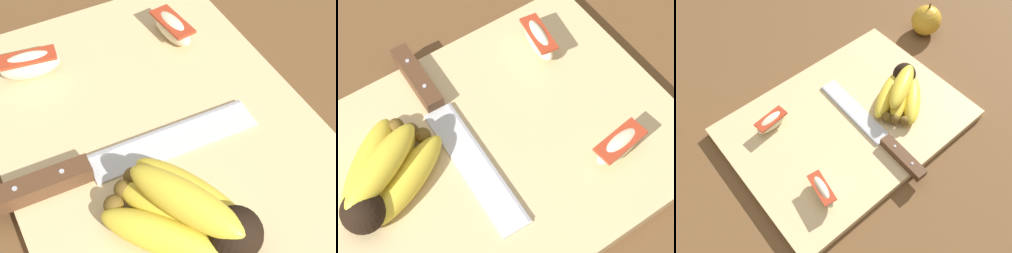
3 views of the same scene
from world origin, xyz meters
TOP-DOWN VIEW (x-y plane):
  - ground_plane at (0.00, 0.00)m, footprint 6.00×6.00m
  - cutting_board at (0.01, 0.01)m, footprint 0.45×0.33m
  - banana_bunch at (0.13, -0.01)m, footprint 0.15×0.14m
  - chefs_knife at (0.03, -0.07)m, footprint 0.04×0.28m
  - apple_wedge_near at (-0.12, -0.08)m, footprint 0.03×0.07m
  - apple_wedge_middle at (-0.11, 0.10)m, footprint 0.07×0.03m

SIDE VIEW (x-z plane):
  - ground_plane at x=0.00m, z-range 0.00..0.00m
  - cutting_board at x=0.01m, z-range 0.00..0.02m
  - chefs_knife at x=0.03m, z-range 0.02..0.04m
  - apple_wedge_middle at x=-0.11m, z-range 0.02..0.05m
  - apple_wedge_near at x=-0.12m, z-range 0.02..0.06m
  - banana_bunch at x=0.13m, z-range 0.01..0.07m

